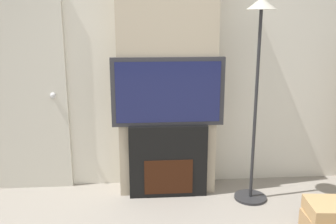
{
  "coord_description": "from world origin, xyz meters",
  "views": [
    {
      "loc": [
        -0.27,
        -1.76,
        1.73
      ],
      "look_at": [
        0.0,
        1.69,
        0.86
      ],
      "focal_mm": 40.0,
      "sensor_mm": 36.0,
      "label": 1
    }
  ],
  "objects_px": {
    "fireplace": "(168,161)",
    "television": "(168,92)",
    "floor_lamp": "(258,66)",
    "box_stack": "(336,221)"
  },
  "relations": [
    {
      "from": "floor_lamp",
      "to": "box_stack",
      "type": "xyz_separation_m",
      "value": [
        0.49,
        -0.69,
        -1.17
      ]
    },
    {
      "from": "fireplace",
      "to": "television",
      "type": "distance_m",
      "value": 0.69
    },
    {
      "from": "floor_lamp",
      "to": "fireplace",
      "type": "bearing_deg",
      "value": 169.07
    },
    {
      "from": "television",
      "to": "floor_lamp",
      "type": "height_order",
      "value": "floor_lamp"
    },
    {
      "from": "box_stack",
      "to": "floor_lamp",
      "type": "bearing_deg",
      "value": 125.66
    },
    {
      "from": "floor_lamp",
      "to": "box_stack",
      "type": "height_order",
      "value": "floor_lamp"
    },
    {
      "from": "fireplace",
      "to": "box_stack",
      "type": "bearing_deg",
      "value": -33.06
    },
    {
      "from": "television",
      "to": "floor_lamp",
      "type": "distance_m",
      "value": 0.85
    },
    {
      "from": "television",
      "to": "floor_lamp",
      "type": "xyz_separation_m",
      "value": [
        0.8,
        -0.15,
        0.25
      ]
    },
    {
      "from": "floor_lamp",
      "to": "box_stack",
      "type": "relative_size",
      "value": 3.75
    }
  ]
}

